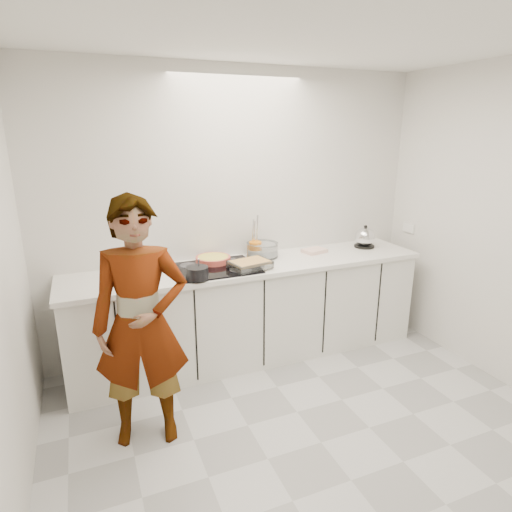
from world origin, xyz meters
name	(u,v)px	position (x,y,z in m)	size (l,w,h in m)	color
floor	(321,442)	(0.00, 0.00, 0.00)	(3.60, 3.20, 0.00)	#BDBDBD
ceiling	(343,19)	(0.00, 0.00, 2.60)	(3.60, 3.20, 0.00)	white
wall_back	(238,214)	(0.00, 1.60, 1.30)	(3.60, 0.00, 2.60)	silver
base_cabinets	(252,313)	(0.00, 1.28, 0.43)	(3.20, 0.58, 0.87)	white
countertop	(251,266)	(0.00, 1.28, 0.89)	(3.24, 0.64, 0.04)	white
hob	(214,268)	(-0.35, 1.26, 0.92)	(0.72, 0.54, 0.01)	black
tart_dish	(213,259)	(-0.31, 1.41, 0.95)	(0.41, 0.41, 0.05)	#C1493C
saucepan	(197,273)	(-0.56, 1.03, 0.97)	(0.23, 0.23, 0.17)	black
baking_dish	(250,264)	(-0.07, 1.13, 0.96)	(0.37, 0.31, 0.06)	silver
mixing_bowl	(262,250)	(0.17, 1.44, 0.97)	(0.37, 0.37, 0.14)	silver
tea_towel	(314,251)	(0.70, 1.38, 0.93)	(0.22, 0.16, 0.04)	white
kettle	(365,238)	(1.26, 1.36, 1.01)	(0.20, 0.20, 0.23)	black
utensil_crock	(255,249)	(0.11, 1.46, 0.98)	(0.12, 0.12, 0.15)	orange
cook	(141,324)	(-1.07, 0.53, 0.84)	(0.62, 0.40, 1.69)	white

